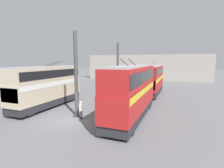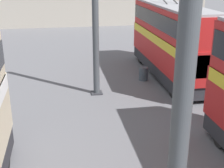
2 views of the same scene
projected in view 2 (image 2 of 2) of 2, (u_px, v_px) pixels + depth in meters
name	position (u px, v px, depth m)	size (l,w,h in m)	color
support_column_near	(180.00, 133.00, 5.69)	(0.66, 0.66, 8.51)	#42474C
support_column_far	(95.00, 24.00, 17.25)	(0.66, 0.66, 8.51)	#42474C
bus_left_far	(171.00, 37.00, 20.78)	(10.39, 2.54, 5.49)	black
oil_drum	(144.00, 74.00, 20.78)	(0.64, 0.64, 0.90)	#424C56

